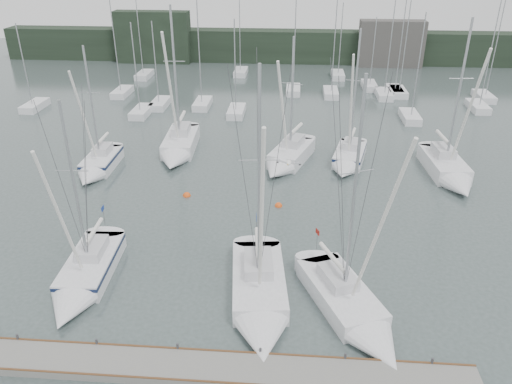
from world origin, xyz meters
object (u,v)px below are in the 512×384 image
at_px(sailboat_mid_e, 450,173).
at_px(buoy_a, 187,196).
at_px(buoy_b, 278,206).
at_px(sailboat_near_left, 83,281).
at_px(sailboat_near_center, 260,305).
at_px(sailboat_mid_b, 178,149).
at_px(sailboat_mid_c, 286,160).
at_px(sailboat_mid_a, 97,166).
at_px(sailboat_mid_d, 348,160).
at_px(sailboat_near_right, 357,316).

bearing_deg(sailboat_mid_e, buoy_a, -171.55).
height_order(buoy_a, buoy_b, buoy_a).
distance_m(sailboat_near_left, sailboat_near_center, 10.38).
distance_m(sailboat_near_center, sailboat_mid_b, 23.32).
bearing_deg(sailboat_mid_c, sailboat_near_center, -73.90).
bearing_deg(sailboat_mid_e, sailboat_mid_b, 167.79).
distance_m(sailboat_mid_a, sailboat_mid_d, 21.88).
bearing_deg(sailboat_mid_a, sailboat_mid_b, 34.85).
xyz_separation_m(sailboat_mid_a, buoy_a, (8.57, -3.77, -0.58)).
bearing_deg(sailboat_mid_e, sailboat_mid_c, 169.04).
distance_m(sailboat_near_right, buoy_a, 18.13).
height_order(sailboat_mid_a, buoy_a, sailboat_mid_a).
distance_m(sailboat_near_left, sailboat_near_right, 15.48).
relative_size(sailboat_mid_a, buoy_b, 19.80).
relative_size(sailboat_near_center, buoy_a, 22.86).
bearing_deg(sailboat_mid_d, sailboat_mid_e, -1.59).
bearing_deg(sailboat_near_center, sailboat_near_left, 166.45).
xyz_separation_m(sailboat_near_left, sailboat_mid_e, (24.95, 16.71, 0.11)).
distance_m(sailboat_mid_e, buoy_a, 21.91).
height_order(sailboat_mid_c, buoy_b, sailboat_mid_c).
bearing_deg(sailboat_mid_b, sailboat_near_center, -69.75).
bearing_deg(sailboat_near_left, sailboat_mid_e, 30.95).
bearing_deg(sailboat_mid_a, sailboat_mid_e, 0.91).
distance_m(sailboat_near_left, sailboat_mid_b, 20.18).
bearing_deg(buoy_a, sailboat_mid_d, 27.61).
height_order(sailboat_near_right, sailboat_mid_b, sailboat_mid_b).
height_order(sailboat_mid_a, sailboat_mid_b, sailboat_mid_b).
bearing_deg(buoy_b, sailboat_mid_a, 162.82).
height_order(sailboat_mid_d, buoy_a, sailboat_mid_d).
bearing_deg(sailboat_near_right, sailboat_mid_c, 78.63).
bearing_deg(sailboat_near_right, buoy_a, 107.56).
xyz_separation_m(sailboat_mid_b, sailboat_mid_e, (23.85, -3.45, -0.01)).
relative_size(sailboat_near_center, sailboat_mid_e, 1.02).
xyz_separation_m(sailboat_near_center, sailboat_mid_a, (-15.30, 17.04, 0.07)).
bearing_deg(sailboat_mid_e, buoy_b, -161.52).
relative_size(sailboat_near_left, sailboat_near_center, 0.83).
xyz_separation_m(sailboat_near_right, sailboat_mid_a, (-20.38, 17.51, 0.07)).
bearing_deg(sailboat_mid_b, sailboat_near_right, -59.89).
bearing_deg(sailboat_mid_a, sailboat_near_center, -48.97).
bearing_deg(sailboat_near_left, buoy_a, 70.57).
height_order(sailboat_near_right, sailboat_mid_d, sailboat_near_right).
relative_size(sailboat_near_center, sailboat_mid_b, 1.00).
height_order(sailboat_near_center, sailboat_mid_a, sailboat_near_center).
bearing_deg(sailboat_mid_c, sailboat_mid_e, 11.71).
bearing_deg(sailboat_near_left, sailboat_near_center, -9.92).
distance_m(sailboat_mid_c, sailboat_mid_e, 13.87).
bearing_deg(sailboat_mid_a, sailboat_near_right, -41.57).
relative_size(sailboat_near_center, buoy_b, 24.53).
xyz_separation_m(sailboat_near_center, buoy_a, (-6.73, 13.27, -0.51)).
distance_m(sailboat_mid_e, buoy_b, 15.29).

